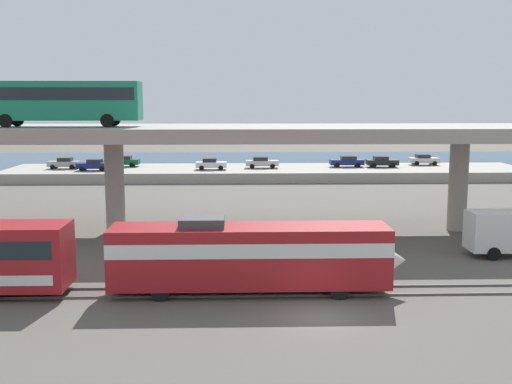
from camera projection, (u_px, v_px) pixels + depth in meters
ground_plane at (320, 317)px, 30.14m from camera, size 260.00×260.00×0.00m
rail_strip_near at (312, 295)px, 33.32m from camera, size 110.00×0.12×0.12m
rail_strip_far at (309, 287)px, 34.85m from camera, size 110.00×0.12×0.12m
train_locomotive at (263, 253)px, 33.70m from camera, size 15.97×3.04×4.18m
highway_overpass at (288, 136)px, 48.81m from camera, size 96.00×10.66×8.35m
transit_bus_on_overpass at (60, 99)px, 47.06m from camera, size 12.00×2.68×3.40m
pier_parking_lot at (267, 173)px, 84.43m from camera, size 69.31×12.75×1.28m
parked_car_0 at (122, 161)px, 85.78m from camera, size 4.66×1.99×1.50m
parked_car_1 at (94, 165)px, 80.97m from camera, size 4.10×1.95×1.50m
parked_car_2 at (382, 162)px, 85.12m from camera, size 4.21×1.97×1.50m
parked_car_3 at (64, 163)px, 83.14m from camera, size 4.04×1.82×1.50m
parked_car_4 at (424, 160)px, 87.99m from camera, size 4.05×1.97×1.50m
parked_car_5 at (347, 161)px, 85.42m from camera, size 4.57×1.92×1.50m
parked_car_6 at (262, 162)px, 84.04m from camera, size 4.40×1.84×1.50m
parked_car_7 at (211, 164)px, 82.14m from camera, size 4.03×1.97×1.50m
harbor_water at (261, 161)px, 107.27m from camera, size 140.00×36.00×0.01m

